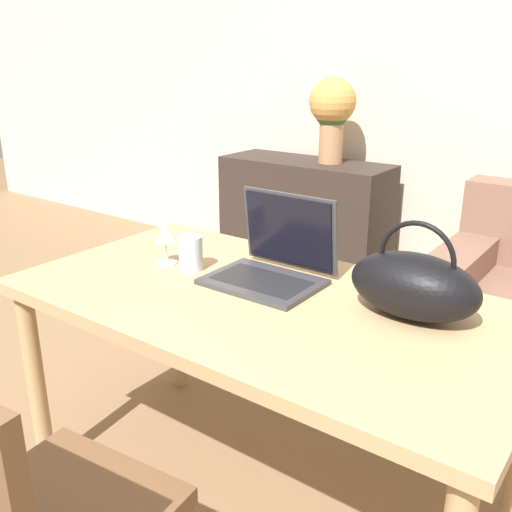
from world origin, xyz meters
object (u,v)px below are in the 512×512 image
drinking_glass (191,253)px  handbag (414,285)px  laptop (275,257)px  wine_glass (165,236)px  flower_vase (332,110)px

drinking_glass → handbag: 0.73m
laptop → handbag: (0.46, -0.01, 0.02)m
wine_glass → flower_vase: bearing=101.5°
laptop → flower_vase: size_ratio=0.69×
drinking_glass → wine_glass: (-0.11, -0.01, 0.04)m
handbag → flower_vase: bearing=125.7°
handbag → wine_glass: bearing=-173.6°
laptop → drinking_glass: bearing=-159.4°
wine_glass → flower_vase: flower_vase is taller
laptop → drinking_glass: 0.29m
laptop → flower_vase: (-0.73, 1.64, 0.30)m
flower_vase → laptop: bearing=-66.0°
drinking_glass → flower_vase: 1.83m
handbag → flower_vase: (-1.19, 1.65, 0.27)m
handbag → drinking_glass: bearing=-173.2°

